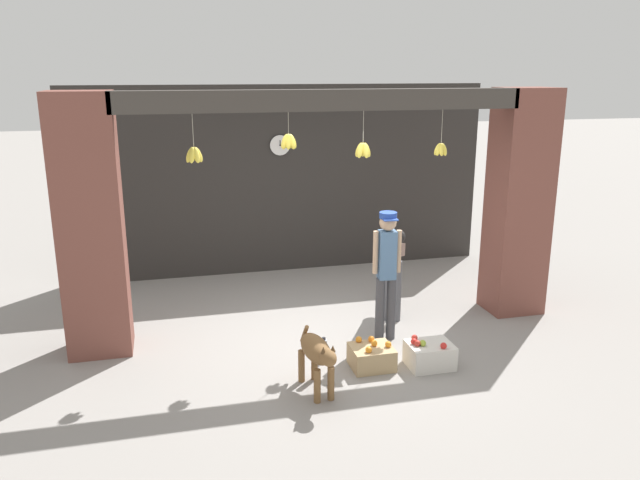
{
  "coord_description": "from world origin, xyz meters",
  "views": [
    {
      "loc": [
        -1.82,
        -6.89,
        3.19
      ],
      "look_at": [
        0.0,
        0.42,
        1.13
      ],
      "focal_mm": 35.0,
      "sensor_mm": 36.0,
      "label": 1
    }
  ],
  "objects": [
    {
      "name": "shop_pillar_left",
      "position": [
        -2.68,
        0.3,
        1.49
      ],
      "size": [
        0.7,
        0.6,
        2.98
      ],
      "primitive_type": "cube",
      "color": "brown",
      "rests_on": "ground_plane"
    },
    {
      "name": "worker_stooping",
      "position": [
        1.04,
        0.52,
        0.71
      ],
      "size": [
        0.51,
        0.77,
        1.07
      ],
      "rotation": [
        0.0,
        0.0,
        -0.47
      ],
      "color": "#56565B",
      "rests_on": "ground_plane"
    },
    {
      "name": "storefront_awning",
      "position": [
        -0.01,
        0.12,
        2.82
      ],
      "size": [
        4.75,
        0.29,
        0.81
      ],
      "color": "#3D3833"
    },
    {
      "name": "dog",
      "position": [
        -0.46,
        -1.29,
        0.43
      ],
      "size": [
        0.32,
        0.88,
        0.64
      ],
      "rotation": [
        0.0,
        0.0,
        -1.45
      ],
      "color": "brown",
      "rests_on": "ground_plane"
    },
    {
      "name": "shopkeeper",
      "position": [
        0.66,
        -0.22,
        0.93
      ],
      "size": [
        0.34,
        0.27,
        1.59
      ],
      "rotation": [
        0.0,
        0.0,
        3.06
      ],
      "color": "#424247",
      "rests_on": "ground_plane"
    },
    {
      "name": "water_bottle",
      "position": [
        -0.21,
        -0.62,
        0.13
      ],
      "size": [
        0.07,
        0.07,
        0.28
      ],
      "color": "silver",
      "rests_on": "ground_plane"
    },
    {
      "name": "ground_plane",
      "position": [
        0.0,
        0.0,
        0.0
      ],
      "size": [
        60.0,
        60.0,
        0.0
      ],
      "primitive_type": "plane",
      "color": "gray"
    },
    {
      "name": "wall_clock",
      "position": [
        -0.06,
        2.75,
        2.05
      ],
      "size": [
        0.33,
        0.03,
        0.33
      ],
      "color": "black"
    },
    {
      "name": "fruit_crate_apples",
      "position": [
        0.89,
        -1.04,
        0.14
      ],
      "size": [
        0.49,
        0.39,
        0.34
      ],
      "color": "silver",
      "rests_on": "ground_plane"
    },
    {
      "name": "shop_back_wall",
      "position": [
        0.0,
        2.83,
        1.49
      ],
      "size": [
        6.65,
        0.12,
        2.98
      ],
      "primitive_type": "cube",
      "color": "#2D2B28",
      "rests_on": "ground_plane"
    },
    {
      "name": "shop_pillar_right",
      "position": [
        2.68,
        0.3,
        1.49
      ],
      "size": [
        0.7,
        0.6,
        2.98
      ],
      "primitive_type": "cube",
      "color": "brown",
      "rests_on": "ground_plane"
    },
    {
      "name": "fruit_crate_oranges",
      "position": [
        0.26,
        -0.9,
        0.13
      ],
      "size": [
        0.46,
        0.41,
        0.31
      ],
      "color": "tan",
      "rests_on": "ground_plane"
    }
  ]
}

